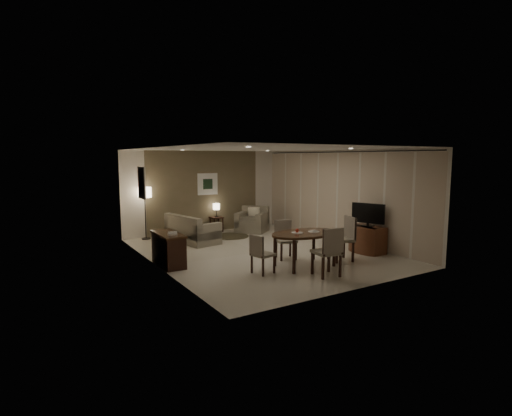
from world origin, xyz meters
TOP-DOWN VIEW (x-y plane):
  - room_shell at (0.00, 0.40)m, footprint 5.50×7.00m
  - taupe_accent at (0.00, 3.48)m, footprint 3.96×0.03m
  - curtain_wall at (2.68, 0.00)m, footprint 0.08×6.70m
  - curtain_rod at (2.68, 0.00)m, footprint 0.03×6.80m
  - art_back_frame at (0.10, 3.46)m, footprint 0.72×0.03m
  - art_back_canvas at (0.10, 3.44)m, footprint 0.34×0.01m
  - art_left_frame at (-2.72, 1.20)m, footprint 0.03×0.60m
  - art_left_canvas at (-2.71, 1.20)m, footprint 0.01×0.46m
  - downlight_nl at (-1.40, -1.80)m, footprint 0.10×0.10m
  - downlight_nr at (1.40, -1.80)m, footprint 0.10×0.10m
  - downlight_fl at (-1.40, 1.80)m, footprint 0.10×0.10m
  - downlight_fr at (1.40, 1.80)m, footprint 0.10×0.10m
  - console_desk at (-2.49, 0.00)m, footprint 0.48×1.20m
  - telephone at (-2.49, -0.30)m, footprint 0.20×0.14m
  - tv_cabinet at (2.40, -1.50)m, footprint 0.48×0.90m
  - flat_tv at (2.38, -1.50)m, footprint 0.36×0.85m
  - dining_table at (0.14, -1.70)m, footprint 1.66×1.04m
  - chair_near at (0.06, -2.53)m, footprint 0.57×0.57m
  - chair_far at (0.18, -0.92)m, footprint 0.55×0.55m
  - chair_left at (-0.98, -1.68)m, footprint 0.49×0.49m
  - chair_right at (1.20, -1.76)m, footprint 0.62×0.62m
  - plate_a at (-0.04, -1.65)m, footprint 0.26×0.26m
  - plate_b at (0.36, -1.75)m, footprint 0.26×0.26m
  - fruit_apple at (-0.04, -1.65)m, footprint 0.09×0.09m
  - napkin at (0.36, -1.75)m, footprint 0.12×0.08m
  - round_rug at (0.31, 2.29)m, footprint 1.20×1.20m
  - sofa at (-1.02, 2.12)m, footprint 1.86×1.19m
  - armchair at (1.31, 2.60)m, footprint 1.28×1.29m
  - side_table at (0.31, 3.25)m, footprint 0.39×0.39m
  - table_lamp at (0.31, 3.25)m, footprint 0.22×0.22m
  - floor_lamp at (-2.08, 3.25)m, footprint 0.40×0.40m

SIDE VIEW (x-z plane):
  - round_rug at x=0.31m, z-range 0.00..0.01m
  - side_table at x=0.31m, z-range 0.00..0.50m
  - tv_cabinet at x=2.40m, z-range 0.00..0.70m
  - console_desk at x=-2.49m, z-range 0.00..0.75m
  - dining_table at x=0.14m, z-range 0.00..0.78m
  - sofa at x=-1.02m, z-range 0.00..0.81m
  - armchair at x=1.31m, z-range 0.00..0.83m
  - chair_left at x=-0.98m, z-range 0.00..0.85m
  - chair_far at x=0.18m, z-range 0.00..0.93m
  - chair_near at x=0.06m, z-range 0.00..1.05m
  - chair_right at x=1.20m, z-range 0.00..1.06m
  - table_lamp at x=0.31m, z-range 0.50..1.00m
  - plate_a at x=-0.04m, z-range 0.78..0.80m
  - plate_b at x=0.36m, z-range 0.78..0.80m
  - floor_lamp at x=-2.08m, z-range 0.00..1.59m
  - telephone at x=-2.49m, z-range 0.76..0.85m
  - napkin at x=0.36m, z-range 0.80..0.83m
  - fruit_apple at x=-0.04m, z-range 0.80..0.89m
  - flat_tv at x=2.38m, z-range 0.72..1.32m
  - curtain_wall at x=2.68m, z-range 0.03..2.61m
  - taupe_accent at x=0.00m, z-range 0.00..2.70m
  - room_shell at x=0.00m, z-range 0.00..2.70m
  - art_back_frame at x=0.10m, z-range 1.24..1.96m
  - art_back_canvas at x=0.10m, z-range 1.43..1.77m
  - art_left_frame at x=-2.72m, z-range 1.45..2.25m
  - art_left_canvas at x=-2.71m, z-range 1.53..2.17m
  - curtain_rod at x=2.68m, z-range 2.62..2.66m
  - downlight_nl at x=-1.40m, z-range 2.68..2.69m
  - downlight_nr at x=1.40m, z-range 2.68..2.69m
  - downlight_fl at x=-1.40m, z-range 2.68..2.69m
  - downlight_fr at x=1.40m, z-range 2.68..2.69m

